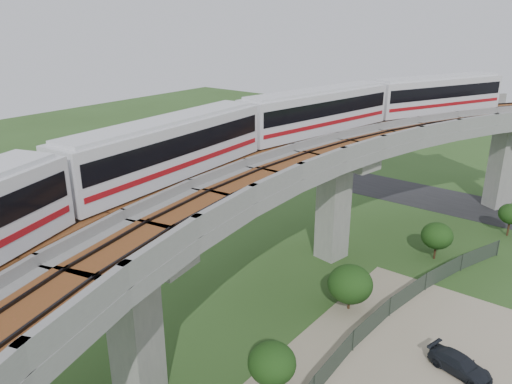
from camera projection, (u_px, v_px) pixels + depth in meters
ground at (247, 305)px, 35.92m from camera, size 160.00×160.00×0.00m
asphalt_road at (408, 193)px, 58.16m from camera, size 60.00×8.00×0.03m
viaduct at (294, 199)px, 30.63m from camera, size 19.58×73.98×11.40m
metro_train at (270, 133)px, 33.10m from camera, size 11.60×61.30×3.64m
fence at (372, 349)px, 30.01m from camera, size 3.87×38.73×1.50m
tree_0 at (511, 214)px, 46.34m from camera, size 2.23×2.23×3.15m
tree_1 at (437, 236)px, 41.92m from camera, size 2.63×2.63×3.26m
tree_2 at (350, 284)px, 34.71m from camera, size 3.15×3.15×3.35m
tree_3 at (272, 363)px, 26.51m from camera, size 2.61×2.61×3.36m
car_dark at (460, 365)px, 28.91m from camera, size 3.99×2.38×1.08m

